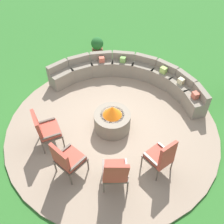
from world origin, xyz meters
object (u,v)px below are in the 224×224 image
Objects in this scene: lounge_chair_front_left at (45,129)px; lounge_chair_back_right at (161,157)px; lounge_chair_front_right at (67,159)px; potted_plant_4 at (97,47)px; lounge_chair_back_left at (115,172)px; curved_stone_bench at (130,76)px; fire_pit at (112,120)px.

lounge_chair_front_left is 1.00× the size of lounge_chair_back_right.
lounge_chair_front_right is 4.94m from potted_plant_4.
lounge_chair_back_right reaches higher than lounge_chair_back_left.
lounge_chair_back_right is at bearing 18.04° from lounge_chair_back_left.
potted_plant_4 is (-0.40, 5.25, -0.21)m from lounge_chair_back_left.
lounge_chair_front_right reaches higher than lounge_chair_front_left.
lounge_chair_back_right is 5.11m from potted_plant_4.
lounge_chair_front_left is 1.09m from lounge_chair_front_right.
curved_stone_bench is at bearing -58.34° from potted_plant_4.
lounge_chair_front_right is (-1.69, -3.22, 0.26)m from curved_stone_bench.
curved_stone_bench is 1.96m from potted_plant_4.
lounge_chair_back_left is (1.06, -0.35, -0.02)m from lounge_chair_front_right.
lounge_chair_front_left is 1.03× the size of lounge_chair_back_left.
fire_pit is at bearing 90.01° from lounge_chair_back_right.
lounge_chair_back_right is at bearing -73.54° from potted_plant_4.
curved_stone_bench reaches higher than potted_plant_4.
lounge_chair_front_left is at bearing 142.51° from lounge_chair_back_left.
lounge_chair_front_left is 0.97× the size of lounge_chair_front_right.
lounge_chair_front_right is at bearing 12.74° from lounge_chair_front_left.
lounge_chair_back_left is (0.00, -1.73, 0.23)m from fire_pit.
lounge_chair_front_left reaches higher than lounge_chair_back_left.
lounge_chair_front_left is 1.44× the size of potted_plant_4.
lounge_chair_front_right is (-1.06, -1.38, 0.25)m from fire_pit.
lounge_chair_front_left is at bearing 167.16° from lounge_chair_front_right.
fire_pit is 1.30× the size of potted_plant_4.
lounge_chair_back_right is (2.11, -0.00, -0.01)m from lounge_chair_front_right.
lounge_chair_front_left is 4.19m from potted_plant_4.
lounge_chair_front_right is (0.61, -0.90, 0.00)m from lounge_chair_front_left.
fire_pit is 1.75m from lounge_chair_back_right.
lounge_chair_front_left reaches higher than curved_stone_bench.
fire_pit is 3.53m from potted_plant_4.
potted_plant_4 is at bearing 125.48° from lounge_chair_front_right.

